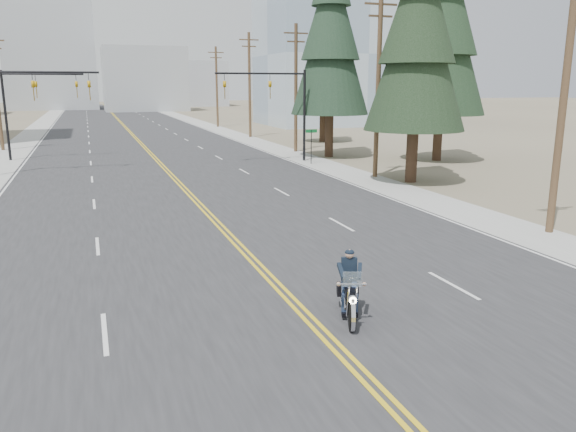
# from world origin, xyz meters

# --- Properties ---
(ground_plane) EXTENTS (400.00, 400.00, 0.00)m
(ground_plane) POSITION_xyz_m (0.00, 0.00, 0.00)
(ground_plane) COLOR #776D56
(ground_plane) RESTS_ON ground
(road) EXTENTS (20.00, 200.00, 0.01)m
(road) POSITION_xyz_m (0.00, 70.00, 0.01)
(road) COLOR #303033
(road) RESTS_ON ground
(sidewalk_left) EXTENTS (3.00, 200.00, 0.01)m
(sidewalk_left) POSITION_xyz_m (-11.50, 70.00, 0.01)
(sidewalk_left) COLOR #A5A5A0
(sidewalk_left) RESTS_ON ground
(sidewalk_right) EXTENTS (3.00, 200.00, 0.01)m
(sidewalk_right) POSITION_xyz_m (11.50, 70.00, 0.01)
(sidewalk_right) COLOR #A5A5A0
(sidewalk_right) RESTS_ON ground
(traffic_mast_left) EXTENTS (7.10, 0.26, 7.00)m
(traffic_mast_left) POSITION_xyz_m (-8.98, 32.00, 4.94)
(traffic_mast_left) COLOR black
(traffic_mast_left) RESTS_ON ground
(traffic_mast_right) EXTENTS (7.10, 0.26, 7.00)m
(traffic_mast_right) POSITION_xyz_m (8.98, 32.00, 4.94)
(traffic_mast_right) COLOR black
(traffic_mast_right) RESTS_ON ground
(traffic_mast_far) EXTENTS (6.10, 0.26, 7.00)m
(traffic_mast_far) POSITION_xyz_m (-9.31, 40.00, 4.87)
(traffic_mast_far) COLOR black
(traffic_mast_far) RESTS_ON ground
(street_sign) EXTENTS (0.90, 0.06, 2.62)m
(street_sign) POSITION_xyz_m (10.80, 30.00, 1.80)
(street_sign) COLOR black
(street_sign) RESTS_ON ground
(utility_pole_a) EXTENTS (2.20, 0.30, 11.00)m
(utility_pole_a) POSITION_xyz_m (12.50, 8.00, 5.73)
(utility_pole_a) COLOR brown
(utility_pole_a) RESTS_ON ground
(utility_pole_b) EXTENTS (2.20, 0.30, 11.50)m
(utility_pole_b) POSITION_xyz_m (12.50, 23.00, 5.98)
(utility_pole_b) COLOR brown
(utility_pole_b) RESTS_ON ground
(utility_pole_c) EXTENTS (2.20, 0.30, 11.00)m
(utility_pole_c) POSITION_xyz_m (12.50, 38.00, 5.73)
(utility_pole_c) COLOR brown
(utility_pole_c) RESTS_ON ground
(utility_pole_d) EXTENTS (2.20, 0.30, 11.50)m
(utility_pole_d) POSITION_xyz_m (12.50, 53.00, 5.98)
(utility_pole_d) COLOR brown
(utility_pole_d) RESTS_ON ground
(utility_pole_e) EXTENTS (2.20, 0.30, 11.00)m
(utility_pole_e) POSITION_xyz_m (12.50, 70.00, 5.73)
(utility_pole_e) COLOR brown
(utility_pole_e) RESTS_ON ground
(glass_building) EXTENTS (24.00, 16.00, 20.00)m
(glass_building) POSITION_xyz_m (32.00, 70.00, 10.00)
(glass_building) COLOR #9EB5CC
(glass_building) RESTS_ON ground
(haze_bldg_b) EXTENTS (18.00, 14.00, 14.00)m
(haze_bldg_b) POSITION_xyz_m (8.00, 125.00, 7.00)
(haze_bldg_b) COLOR #ADB2B7
(haze_bldg_b) RESTS_ON ground
(haze_bldg_c) EXTENTS (16.00, 12.00, 18.00)m
(haze_bldg_c) POSITION_xyz_m (40.00, 110.00, 9.00)
(haze_bldg_c) COLOR #B7BCC6
(haze_bldg_c) RESTS_ON ground
(haze_bldg_d) EXTENTS (20.00, 15.00, 26.00)m
(haze_bldg_d) POSITION_xyz_m (-12.00, 140.00, 13.00)
(haze_bldg_d) COLOR #ADB2B7
(haze_bldg_d) RESTS_ON ground
(haze_bldg_e) EXTENTS (14.00, 14.00, 12.00)m
(haze_bldg_e) POSITION_xyz_m (25.00, 150.00, 6.00)
(haze_bldg_e) COLOR #B7BCC6
(haze_bldg_e) RESTS_ON ground
(motorcyclist) EXTENTS (1.69, 2.44, 1.75)m
(motorcyclist) POSITION_xyz_m (1.04, 2.94, 0.88)
(motorcyclist) COLOR black
(motorcyclist) RESTS_ON ground
(conifer_near) EXTENTS (6.03, 6.03, 15.97)m
(conifer_near) POSITION_xyz_m (13.68, 20.56, 9.17)
(conifer_near) COLOR #382619
(conifer_near) RESTS_ON ground
(conifer_mid) EXTENTS (6.78, 6.78, 18.08)m
(conifer_mid) POSITION_xyz_m (21.02, 28.67, 10.38)
(conifer_mid) COLOR #382619
(conifer_mid) RESTS_ON ground
(conifer_tall) EXTENTS (6.33, 6.33, 17.59)m
(conifer_tall) POSITION_xyz_m (13.88, 33.72, 10.10)
(conifer_tall) COLOR #382619
(conifer_tall) RESTS_ON ground
(conifer_far) EXTENTS (5.35, 5.35, 14.33)m
(conifer_far) POSITION_xyz_m (18.29, 45.47, 8.22)
(conifer_far) COLOR #382619
(conifer_far) RESTS_ON ground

